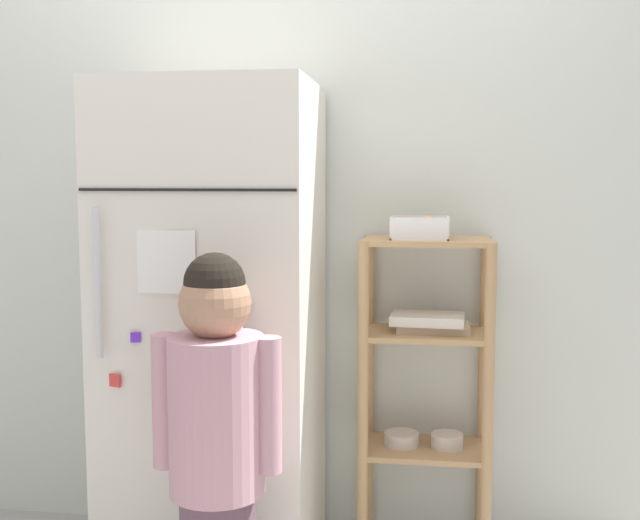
# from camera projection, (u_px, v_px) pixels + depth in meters

# --- Properties ---
(kitchen_wall_back) EXTENTS (2.72, 0.03, 2.10)m
(kitchen_wall_back) POSITION_uv_depth(u_px,v_px,m) (281.00, 247.00, 2.82)
(kitchen_wall_back) COLOR silver
(kitchen_wall_back) RESTS_ON ground
(refrigerator) EXTENTS (0.66, 0.59, 1.60)m
(refrigerator) POSITION_uv_depth(u_px,v_px,m) (215.00, 331.00, 2.56)
(refrigerator) COLOR silver
(refrigerator) RESTS_ON ground
(child_standing) EXTENTS (0.36, 0.26, 1.11)m
(child_standing) POSITION_uv_depth(u_px,v_px,m) (217.00, 413.00, 2.10)
(child_standing) COLOR #5F4351
(child_standing) RESTS_ON ground
(pantry_shelf_unit) EXTENTS (0.44, 0.28, 1.10)m
(pantry_shelf_unit) POSITION_uv_depth(u_px,v_px,m) (426.00, 369.00, 2.62)
(pantry_shelf_unit) COLOR tan
(pantry_shelf_unit) RESTS_ON ground
(fruit_bin) EXTENTS (0.19, 0.16, 0.08)m
(fruit_bin) POSITION_uv_depth(u_px,v_px,m) (420.00, 229.00, 2.55)
(fruit_bin) COLOR white
(fruit_bin) RESTS_ON pantry_shelf_unit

